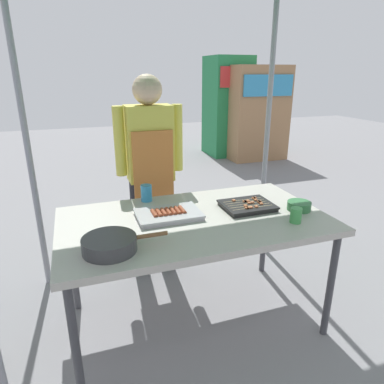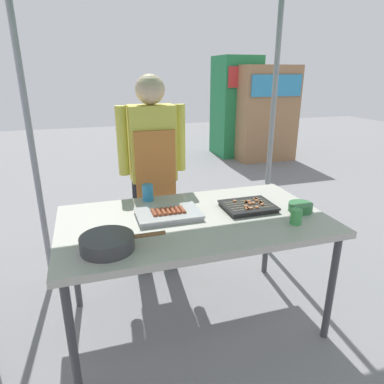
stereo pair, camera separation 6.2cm
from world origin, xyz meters
TOP-DOWN VIEW (x-y plane):
  - ground_plane at (0.00, 0.00)m, footprint 18.00×18.00m
  - stall_table at (0.00, 0.00)m, footprint 1.60×0.90m
  - tray_grilled_sausages at (-0.15, 0.07)m, footprint 0.39×0.26m
  - tray_meat_skewers at (0.38, 0.04)m, footprint 0.32×0.26m
  - cooking_wok at (-0.53, -0.24)m, footprint 0.43×0.27m
  - condiment_bowl at (0.67, -0.10)m, footprint 0.15×0.15m
  - drink_cup_near_edge at (-0.21, 0.38)m, footprint 0.07×0.07m
  - drink_cup_by_wok at (0.54, -0.25)m, footprint 0.07×0.07m
  - vendor_woman at (-0.11, 0.72)m, footprint 0.52×0.23m
  - neighbor_stall_left at (2.27, 4.49)m, footprint 0.76×0.83m
  - neighbor_stall_right at (2.64, 3.95)m, footprint 1.06×0.64m

SIDE VIEW (x-z plane):
  - ground_plane at x=0.00m, z-range 0.00..0.00m
  - stall_table at x=0.00m, z-range 0.32..1.07m
  - tray_meat_skewers at x=0.38m, z-range 0.75..0.79m
  - tray_grilled_sausages at x=-0.15m, z-range 0.75..0.79m
  - condiment_bowl at x=0.67m, z-range 0.75..0.80m
  - cooking_wok at x=-0.53m, z-range 0.75..0.83m
  - drink_cup_by_wok at x=0.54m, z-range 0.75..0.84m
  - drink_cup_near_edge at x=-0.21m, z-range 0.75..0.86m
  - neighbor_stall_right at x=2.64m, z-range 0.00..1.70m
  - vendor_woman at x=-0.11m, z-range 0.14..1.72m
  - neighbor_stall_left at x=2.27m, z-range 0.00..1.87m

